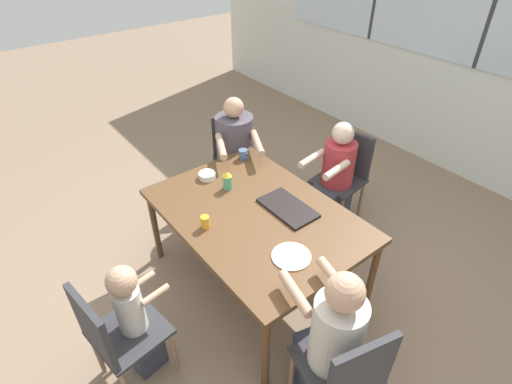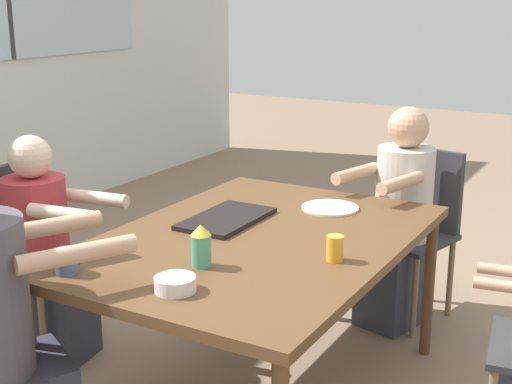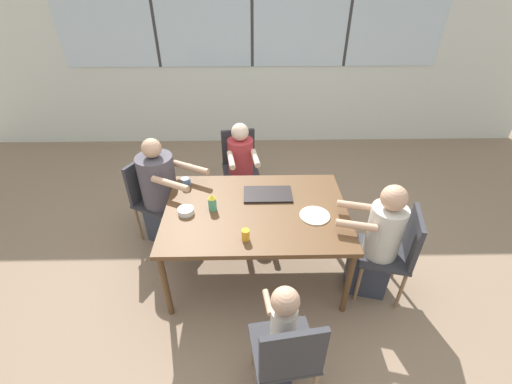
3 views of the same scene
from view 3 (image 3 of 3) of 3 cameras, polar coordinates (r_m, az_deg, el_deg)
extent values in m
plane|color=#8C725B|center=(3.38, 0.00, -12.43)|extent=(16.00, 16.00, 0.00)
cube|color=silver|center=(5.18, -0.64, 22.80)|extent=(8.40, 0.06, 2.80)
cube|color=silver|center=(5.08, -0.66, 25.95)|extent=(5.20, 0.02, 1.05)
cube|color=#333333|center=(5.23, -16.57, 24.96)|extent=(0.04, 0.01, 1.05)
cube|color=#333333|center=(5.08, -0.66, 25.94)|extent=(0.04, 0.01, 1.05)
cube|color=#333333|center=(5.25, 15.22, 25.19)|extent=(0.04, 0.01, 1.05)
cube|color=brown|center=(2.91, 0.00, -3.23)|extent=(1.54, 1.08, 0.04)
cylinder|color=brown|center=(2.88, -14.82, -14.93)|extent=(0.05, 0.05, 0.67)
cylinder|color=brown|center=(2.91, 15.07, -14.49)|extent=(0.05, 0.05, 0.67)
cylinder|color=brown|center=(3.58, -11.80, -2.89)|extent=(0.05, 0.05, 0.67)
cylinder|color=brown|center=(3.60, 11.43, -2.62)|extent=(0.05, 0.05, 0.67)
cube|color=#333338|center=(3.95, -2.58, 3.50)|extent=(0.45, 0.45, 0.03)
cube|color=#333338|center=(4.00, -2.99, 7.55)|extent=(0.38, 0.09, 0.42)
cylinder|color=#8C6B4C|center=(3.95, 0.26, -0.29)|extent=(0.03, 0.03, 0.42)
cylinder|color=#8C6B4C|center=(3.92, -4.65, -0.76)|extent=(0.03, 0.03, 0.42)
cylinder|color=#8C6B4C|center=(4.23, -0.50, 2.33)|extent=(0.03, 0.03, 0.42)
cylinder|color=#8C6B4C|center=(4.20, -5.09, 1.91)|extent=(0.03, 0.03, 0.42)
cube|color=#333338|center=(3.09, 20.46, -9.64)|extent=(0.49, 0.49, 0.03)
cube|color=#333338|center=(2.98, 24.73, -6.89)|extent=(0.13, 0.38, 0.42)
cylinder|color=#8C6B4C|center=(3.10, 16.66, -14.41)|extent=(0.03, 0.03, 0.42)
cylinder|color=#8C6B4C|center=(3.33, 16.59, -10.04)|extent=(0.03, 0.03, 0.42)
cylinder|color=#8C6B4C|center=(3.16, 22.97, -14.95)|extent=(0.03, 0.03, 0.42)
cylinder|color=#8C6B4C|center=(3.39, 22.36, -10.63)|extent=(0.03, 0.03, 0.42)
cube|color=#333338|center=(3.59, -15.86, -1.59)|extent=(0.54, 0.54, 0.03)
cube|color=#333338|center=(3.58, -18.63, 2.05)|extent=(0.21, 0.35, 0.42)
cylinder|color=#8C6B4C|center=(3.72, -11.68, -3.64)|extent=(0.03, 0.03, 0.42)
cylinder|color=#8C6B4C|center=(3.53, -14.91, -6.68)|extent=(0.03, 0.03, 0.42)
cylinder|color=#8C6B4C|center=(3.91, -15.70, -2.21)|extent=(0.03, 0.03, 0.42)
cylinder|color=#8C6B4C|center=(3.73, -18.98, -5.00)|extent=(0.03, 0.03, 0.42)
cube|color=#333338|center=(2.39, 4.62, -24.50)|extent=(0.45, 0.45, 0.03)
cube|color=#333338|center=(2.11, 6.15, -25.53)|extent=(0.38, 0.09, 0.42)
cylinder|color=#8C6B4C|center=(2.65, -0.47, -24.38)|extent=(0.03, 0.03, 0.42)
cylinder|color=#8C6B4C|center=(2.69, 7.33, -23.20)|extent=(0.03, 0.03, 0.42)
cube|color=#333847|center=(3.98, -2.32, 0.23)|extent=(0.30, 0.37, 0.44)
cylinder|color=#B23338|center=(3.81, -2.58, 5.93)|extent=(0.28, 0.28, 0.40)
sphere|color=beige|center=(3.67, -2.70, 9.96)|extent=(0.19, 0.19, 0.19)
cylinder|color=beige|center=(3.57, -0.11, 5.68)|extent=(0.10, 0.31, 0.06)
cylinder|color=beige|center=(3.54, -4.18, 5.34)|extent=(0.10, 0.31, 0.06)
cube|color=#333847|center=(3.21, 17.99, -12.13)|extent=(0.39, 0.33, 0.44)
cylinder|color=beige|center=(2.92, 20.64, -6.15)|extent=(0.28, 0.28, 0.46)
sphere|color=tan|center=(2.73, 22.04, -0.91)|extent=(0.20, 0.20, 0.20)
cylinder|color=tan|center=(2.72, 16.41, -5.36)|extent=(0.31, 0.13, 0.06)
cylinder|color=tan|center=(2.92, 16.36, -2.22)|extent=(0.31, 0.13, 0.06)
cube|color=#333847|center=(3.65, -14.04, -4.68)|extent=(0.51, 0.46, 0.44)
cylinder|color=#4C4751|center=(3.42, -16.06, 1.86)|extent=(0.34, 0.34, 0.51)
sphere|color=tan|center=(3.25, -17.03, 7.00)|extent=(0.18, 0.18, 0.18)
cylinder|color=tan|center=(3.28, -10.82, 4.05)|extent=(0.36, 0.23, 0.06)
cylinder|color=tan|center=(3.07, -14.12, 1.35)|extent=(0.36, 0.23, 0.06)
cube|color=#333847|center=(2.61, 3.99, -25.49)|extent=(0.17, 0.21, 0.44)
cylinder|color=beige|center=(2.27, 4.59, -21.43)|extent=(0.16, 0.16, 0.32)
sphere|color=tan|center=(2.07, 4.92, -17.65)|extent=(0.17, 0.17, 0.17)
cylinder|color=tan|center=(2.28, 1.97, -17.87)|extent=(0.06, 0.18, 0.04)
cylinder|color=tan|center=(2.30, 5.72, -17.33)|extent=(0.06, 0.18, 0.04)
cube|color=black|center=(3.06, 1.99, -0.39)|extent=(0.43, 0.25, 0.02)
cylinder|color=slate|center=(3.23, -11.67, 1.58)|extent=(0.08, 0.08, 0.09)
torus|color=slate|center=(3.22, -11.00, 1.59)|extent=(0.01, 0.06, 0.06)
cylinder|color=#4CA57F|center=(2.89, -7.28, -1.99)|extent=(0.07, 0.07, 0.11)
cone|color=gold|center=(2.84, -7.39, -0.77)|extent=(0.07, 0.07, 0.04)
cylinder|color=gold|center=(2.59, -1.75, -7.16)|extent=(0.06, 0.06, 0.09)
cylinder|color=white|center=(2.90, -11.61, -3.10)|extent=(0.13, 0.13, 0.05)
cylinder|color=beige|center=(2.87, 9.76, -3.88)|extent=(0.25, 0.25, 0.01)
camera|label=1|loc=(2.01, 66.37, 16.49)|focal=28.00mm
camera|label=2|loc=(2.59, -60.48, -3.85)|focal=50.00mm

